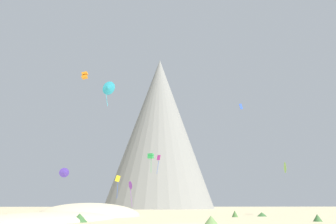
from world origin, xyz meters
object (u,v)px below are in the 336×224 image
object	(u,v)px
bush_mid_center	(80,218)
rock_massif	(164,141)
kite_green_low	(151,156)
kite_cyan_mid	(108,88)
bush_near_right	(317,218)
bush_near_left	(71,216)
kite_violet_low	(131,185)
bush_far_left	(211,220)
kite_orange_mid	(85,75)
kite_magenta_mid	(158,160)
bush_far_right	(235,214)
bush_ridge_crest	(262,214)
kite_yellow_low	(118,181)
kite_indigo_low	(64,173)
kite_lime_low	(286,168)
kite_blue_high	(241,106)

from	to	relation	value
bush_mid_center	rock_massif	xyz separation A→B (m)	(16.84, 105.69, 28.34)
kite_green_low	bush_mid_center	bearing A→B (deg)	2.69
bush_mid_center	kite_cyan_mid	size ratio (longest dim) A/B	0.41
bush_near_right	kite_cyan_mid	distance (m)	38.99
bush_near_right	rock_massif	bearing A→B (deg)	96.03
bush_near_left	kite_violet_low	bearing A→B (deg)	80.14
bush_far_left	kite_orange_mid	xyz separation A→B (m)	(-17.86, 20.57, 23.73)
bush_far_left	kite_magenta_mid	world-z (taller)	kite_magenta_mid
bush_far_right	bush_ridge_crest	bearing A→B (deg)	26.20
rock_massif	bush_mid_center	bearing A→B (deg)	-99.05
bush_ridge_crest	bush_near_left	xyz separation A→B (m)	(-29.69, -8.02, 0.02)
bush_near_right	kite_yellow_low	bearing A→B (deg)	128.76
bush_ridge_crest	bush_far_right	bearing A→B (deg)	-153.80
bush_ridge_crest	kite_cyan_mid	xyz separation A→B (m)	(-26.44, 0.73, 21.81)
bush_near_left	kite_yellow_low	distance (m)	25.01
bush_far_right	bush_mid_center	world-z (taller)	bush_far_right
kite_indigo_low	kite_lime_low	world-z (taller)	kite_indigo_low
bush_mid_center	bush_near_left	size ratio (longest dim) A/B	0.91
bush_near_left	kite_magenta_mid	bearing A→B (deg)	71.21
bush_far_left	kite_violet_low	distance (m)	53.52
rock_massif	kite_lime_low	distance (m)	87.92
bush_near_left	kite_lime_low	distance (m)	40.42
kite_blue_high	kite_indigo_low	xyz separation A→B (m)	(-44.39, 4.83, -16.78)
bush_near_right	kite_green_low	world-z (taller)	kite_green_low
bush_ridge_crest	kite_magenta_mid	bearing A→B (deg)	115.23
kite_orange_mid	kite_green_low	bearing A→B (deg)	-35.23
bush_far_left	kite_orange_mid	size ratio (longest dim) A/B	1.09
kite_magenta_mid	kite_yellow_low	xyz separation A→B (m)	(-9.49, -17.47, -6.84)
kite_yellow_low	kite_orange_mid	xyz separation A→B (m)	(-5.50, -15.72, 17.53)
kite_violet_low	kite_green_low	world-z (taller)	kite_green_low
bush_ridge_crest	kite_magenta_mid	distance (m)	39.01
bush_far_left	bush_near_right	distance (m)	14.20
bush_far_left	kite_green_low	distance (m)	36.84
bush_far_right	bush_near_right	xyz separation A→B (m)	(6.19, -14.04, -0.08)
kite_indigo_low	kite_cyan_mid	world-z (taller)	kite_cyan_mid
bush_mid_center	rock_massif	world-z (taller)	rock_massif
bush_far_right	kite_cyan_mid	world-z (taller)	kite_cyan_mid
rock_massif	kite_magenta_mid	size ratio (longest dim) A/B	13.27
bush_near_right	kite_magenta_mid	distance (m)	54.15
kite_cyan_mid	bush_ridge_crest	bearing A→B (deg)	23.11
kite_indigo_low	kite_cyan_mid	bearing A→B (deg)	-79.63
kite_indigo_low	kite_lime_low	distance (m)	52.23
bush_near_left	kite_yellow_low	bearing A→B (deg)	79.18
kite_indigo_low	kite_orange_mid	xyz separation A→B (m)	(8.69, -29.14, 14.69)
kite_indigo_low	kite_yellow_low	bearing A→B (deg)	-57.42
kite_indigo_low	kite_green_low	world-z (taller)	kite_green_low
kite_blue_high	kite_green_low	size ratio (longest dim) A/B	0.39
bush_far_left	kite_indigo_low	distance (m)	57.07
bush_mid_center	kite_green_low	xyz separation A→B (m)	(8.88, 30.26, 11.25)
kite_yellow_low	kite_green_low	world-z (taller)	kite_green_low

